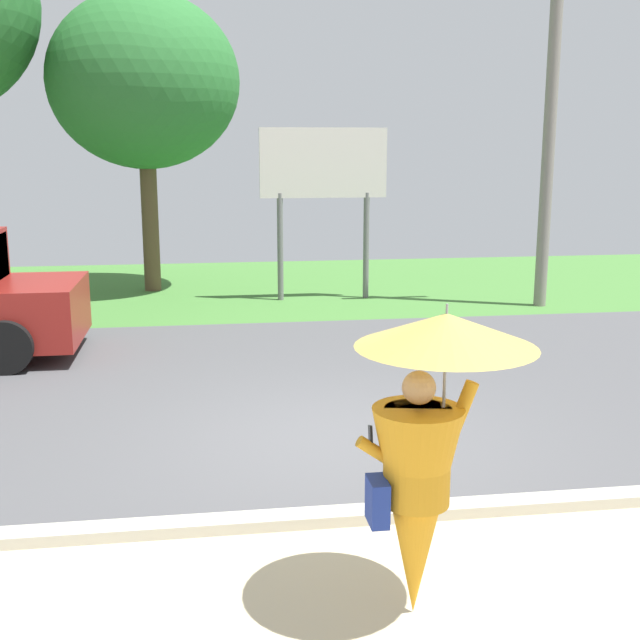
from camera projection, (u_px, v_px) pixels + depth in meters
The scene contains 5 objects.
ground_plane at pixel (301, 370), 11.62m from camera, with size 40.00×22.00×0.20m.
monk_pedestrian at pixel (425, 449), 5.22m from camera, with size 1.17×1.17×2.13m.
utility_pole at pixel (552, 91), 15.26m from camera, with size 1.80×0.24×7.94m.
roadside_billboard at pixel (324, 175), 16.33m from camera, with size 2.60×0.12×3.50m.
tree_left_far at pixel (144, 82), 16.95m from camera, with size 4.03×4.03×6.31m.
Camera 1 is at (-1.36, -8.19, 3.08)m, focal length 45.13 mm.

